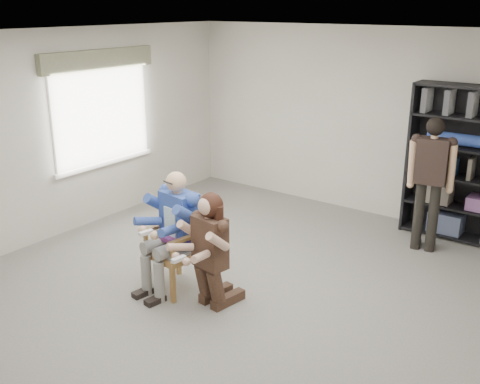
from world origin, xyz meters
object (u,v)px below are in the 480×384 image
Objects in this scene: armchair at (175,245)px; bookshelf at (477,167)px; standing_man at (429,186)px; kneeling_woman at (208,253)px; seated_man at (174,231)px.

bookshelf is (2.30, 3.36, 0.52)m from armchair.
standing_man is at bearing 63.84° from armchair.
kneeling_woman is 0.60× the size of bookshelf.
kneeling_woman is (0.58, -0.12, 0.10)m from armchair.
kneeling_woman is (0.58, -0.12, -0.06)m from seated_man.
kneeling_woman is at bearing -2.59° from armchair.
bookshelf is at bearing 64.68° from seated_man.
seated_man is 3.32m from standing_man.
armchair is 4.11m from bookshelf.
seated_man is 4.09m from bookshelf.
bookshelf is at bearing 72.76° from kneeling_woman.
kneeling_woman is 0.72× the size of standing_man.
seated_man is at bearing -124.42° from bookshelf.
bookshelf is (1.72, 3.48, 0.41)m from kneeling_woman.
armchair is 0.16m from seated_man.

